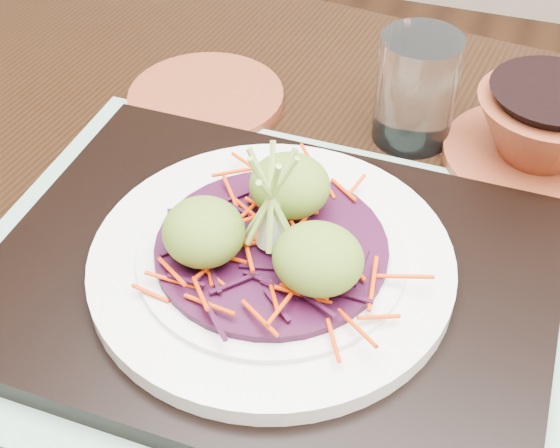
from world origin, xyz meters
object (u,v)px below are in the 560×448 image
(serving_tray, at_px, (272,278))
(terracotta_side_plate, at_px, (206,97))
(dining_table, at_px, (324,366))
(white_plate, at_px, (272,261))
(water_glass, at_px, (416,90))
(terracotta_bowl_set, at_px, (541,136))

(serving_tray, bearing_deg, terracotta_side_plate, 124.78)
(dining_table, height_order, serving_tray, serving_tray)
(dining_table, relative_size, white_plate, 5.05)
(dining_table, relative_size, terracotta_side_plate, 8.79)
(dining_table, height_order, water_glass, water_glass)
(serving_tray, relative_size, terracotta_side_plate, 2.68)
(terracotta_bowl_set, bearing_deg, serving_tray, -128.52)
(white_plate, distance_m, terracotta_bowl_set, 0.29)
(serving_tray, height_order, white_plate, white_plate)
(terracotta_side_plate, relative_size, water_glass, 1.49)
(white_plate, relative_size, water_glass, 2.59)
(terracotta_bowl_set, bearing_deg, white_plate, -128.52)
(white_plate, height_order, water_glass, water_glass)
(dining_table, bearing_deg, serving_tray, -146.94)
(water_glass, relative_size, terracotta_bowl_set, 0.50)
(white_plate, xyz_separation_m, water_glass, (0.06, 0.23, 0.02))
(terracotta_bowl_set, bearing_deg, dining_table, -123.96)
(terracotta_side_plate, bearing_deg, white_plate, -56.58)
(terracotta_side_plate, xyz_separation_m, terracotta_bowl_set, (0.33, 0.00, 0.03))
(terracotta_side_plate, bearing_deg, dining_table, -47.20)
(terracotta_side_plate, bearing_deg, terracotta_bowl_set, 0.48)
(dining_table, bearing_deg, terracotta_side_plate, 140.07)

